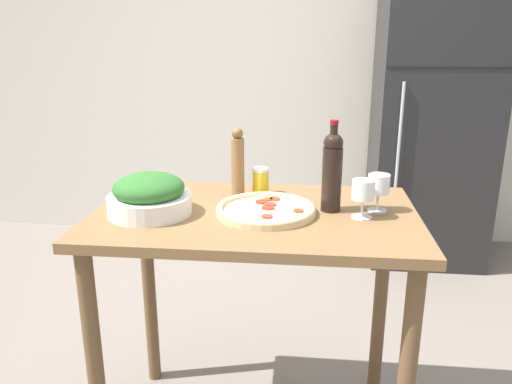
{
  "coord_description": "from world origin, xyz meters",
  "views": [
    {
      "loc": [
        0.17,
        -1.64,
        1.52
      ],
      "look_at": [
        0.0,
        0.04,
        1.0
      ],
      "focal_mm": 35.0,
      "sensor_mm": 36.0,
      "label": 1
    }
  ],
  "objects_px": {
    "refrigerator": "(432,128)",
    "wine_bottle": "(332,170)",
    "pepper_mill": "(238,163)",
    "salt_canister": "(260,181)",
    "homemade_pizza": "(266,210)",
    "wine_glass_far": "(379,186)",
    "wine_glass_near": "(363,192)",
    "salad_bowl": "(149,196)"
  },
  "relations": [
    {
      "from": "homemade_pizza",
      "to": "salt_canister",
      "type": "bearing_deg",
      "value": 100.77
    },
    {
      "from": "wine_glass_near",
      "to": "homemade_pizza",
      "type": "distance_m",
      "value": 0.33
    },
    {
      "from": "refrigerator",
      "to": "wine_bottle",
      "type": "height_order",
      "value": "refrigerator"
    },
    {
      "from": "pepper_mill",
      "to": "salt_canister",
      "type": "distance_m",
      "value": 0.11
    },
    {
      "from": "refrigerator",
      "to": "wine_bottle",
      "type": "relative_size",
      "value": 5.92
    },
    {
      "from": "wine_bottle",
      "to": "pepper_mill",
      "type": "distance_m",
      "value": 0.38
    },
    {
      "from": "refrigerator",
      "to": "homemade_pizza",
      "type": "height_order",
      "value": "refrigerator"
    },
    {
      "from": "wine_glass_far",
      "to": "salt_canister",
      "type": "height_order",
      "value": "wine_glass_far"
    },
    {
      "from": "homemade_pizza",
      "to": "salt_canister",
      "type": "relative_size",
      "value": 3.3
    },
    {
      "from": "wine_glass_far",
      "to": "salt_canister",
      "type": "distance_m",
      "value": 0.46
    },
    {
      "from": "pepper_mill",
      "to": "homemade_pizza",
      "type": "xyz_separation_m",
      "value": [
        0.13,
        -0.2,
        -0.11
      ]
    },
    {
      "from": "pepper_mill",
      "to": "refrigerator",
      "type": "bearing_deg",
      "value": 56.38
    },
    {
      "from": "wine_bottle",
      "to": "wine_glass_near",
      "type": "height_order",
      "value": "wine_bottle"
    },
    {
      "from": "refrigerator",
      "to": "salt_canister",
      "type": "distance_m",
      "value": 1.93
    },
    {
      "from": "wine_glass_near",
      "to": "wine_glass_far",
      "type": "xyz_separation_m",
      "value": [
        0.06,
        0.08,
        0.0
      ]
    },
    {
      "from": "refrigerator",
      "to": "wine_glass_far",
      "type": "distance_m",
      "value": 1.9
    },
    {
      "from": "homemade_pizza",
      "to": "salt_canister",
      "type": "height_order",
      "value": "salt_canister"
    },
    {
      "from": "wine_bottle",
      "to": "salt_canister",
      "type": "distance_m",
      "value": 0.33
    },
    {
      "from": "wine_glass_near",
      "to": "homemade_pizza",
      "type": "relative_size",
      "value": 0.39
    },
    {
      "from": "wine_glass_far",
      "to": "wine_bottle",
      "type": "bearing_deg",
      "value": -175.97
    },
    {
      "from": "salad_bowl",
      "to": "homemade_pizza",
      "type": "xyz_separation_m",
      "value": [
        0.4,
        0.04,
        -0.05
      ]
    },
    {
      "from": "pepper_mill",
      "to": "salad_bowl",
      "type": "relative_size",
      "value": 0.92
    },
    {
      "from": "wine_bottle",
      "to": "wine_glass_far",
      "type": "xyz_separation_m",
      "value": [
        0.16,
        0.01,
        -0.06
      ]
    },
    {
      "from": "wine_bottle",
      "to": "pepper_mill",
      "type": "height_order",
      "value": "wine_bottle"
    },
    {
      "from": "refrigerator",
      "to": "salt_canister",
      "type": "height_order",
      "value": "refrigerator"
    },
    {
      "from": "wine_bottle",
      "to": "pepper_mill",
      "type": "bearing_deg",
      "value": 157.39
    },
    {
      "from": "refrigerator",
      "to": "wine_bottle",
      "type": "distance_m",
      "value": 1.97
    },
    {
      "from": "wine_bottle",
      "to": "salad_bowl",
      "type": "height_order",
      "value": "wine_bottle"
    },
    {
      "from": "pepper_mill",
      "to": "wine_bottle",
      "type": "bearing_deg",
      "value": -22.61
    },
    {
      "from": "pepper_mill",
      "to": "salt_canister",
      "type": "relative_size",
      "value": 2.52
    },
    {
      "from": "pepper_mill",
      "to": "wine_glass_near",
      "type": "bearing_deg",
      "value": -25.1
    },
    {
      "from": "pepper_mill",
      "to": "salt_canister",
      "type": "bearing_deg",
      "value": 17.0
    },
    {
      "from": "wine_glass_near",
      "to": "salad_bowl",
      "type": "relative_size",
      "value": 0.46
    },
    {
      "from": "wine_bottle",
      "to": "wine_glass_far",
      "type": "height_order",
      "value": "wine_bottle"
    },
    {
      "from": "wine_bottle",
      "to": "pepper_mill",
      "type": "relative_size",
      "value": 1.22
    },
    {
      "from": "salt_canister",
      "to": "homemade_pizza",
      "type": "bearing_deg",
      "value": -79.23
    },
    {
      "from": "wine_glass_far",
      "to": "wine_glass_near",
      "type": "bearing_deg",
      "value": -128.18
    },
    {
      "from": "pepper_mill",
      "to": "salad_bowl",
      "type": "distance_m",
      "value": 0.37
    },
    {
      "from": "wine_glass_far",
      "to": "pepper_mill",
      "type": "distance_m",
      "value": 0.53
    },
    {
      "from": "pepper_mill",
      "to": "homemade_pizza",
      "type": "bearing_deg",
      "value": -58.2
    },
    {
      "from": "pepper_mill",
      "to": "wine_glass_far",
      "type": "bearing_deg",
      "value": -14.67
    },
    {
      "from": "wine_glass_far",
      "to": "homemade_pizza",
      "type": "relative_size",
      "value": 0.39
    }
  ]
}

